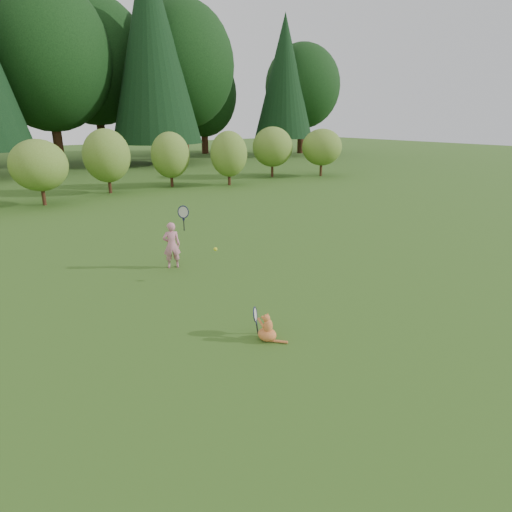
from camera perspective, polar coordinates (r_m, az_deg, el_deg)
ground at (r=7.85m, az=2.33°, el=-6.60°), size 100.00×100.00×0.00m
shrub_row at (r=19.16m, az=-23.33°, el=11.06°), size 28.00×3.00×2.80m
woodland_backdrop at (r=29.18m, az=-30.27°, el=24.21°), size 48.00×10.00×15.00m
child at (r=9.77m, az=-11.13°, el=1.58°), size 0.60×0.40×1.58m
cat at (r=6.63m, az=1.43°, el=-9.35°), size 0.38×0.62×0.60m
tennis_ball at (r=8.79m, az=-5.43°, el=0.92°), size 0.08×0.08×0.08m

